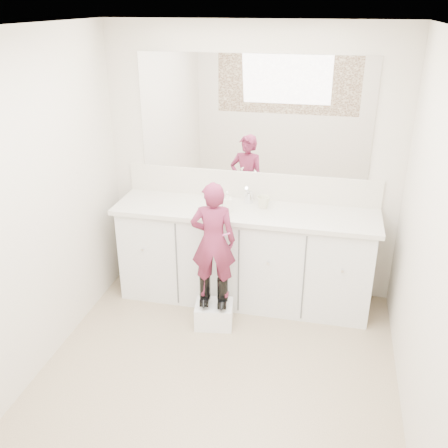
# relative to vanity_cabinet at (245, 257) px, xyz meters

# --- Properties ---
(floor) EXTENTS (3.00, 3.00, 0.00)m
(floor) POSITION_rel_vanity_cabinet_xyz_m (0.00, -1.23, -0.42)
(floor) COLOR #806D53
(floor) RESTS_ON ground
(ceiling) EXTENTS (3.00, 3.00, 0.00)m
(ceiling) POSITION_rel_vanity_cabinet_xyz_m (0.00, -1.23, 1.97)
(ceiling) COLOR white
(ceiling) RESTS_ON wall_back
(wall_back) EXTENTS (2.60, 0.00, 2.60)m
(wall_back) POSITION_rel_vanity_cabinet_xyz_m (0.00, 0.27, 0.77)
(wall_back) COLOR beige
(wall_back) RESTS_ON floor
(wall_front) EXTENTS (2.60, 0.00, 2.60)m
(wall_front) POSITION_rel_vanity_cabinet_xyz_m (0.00, -2.73, 0.77)
(wall_front) COLOR beige
(wall_front) RESTS_ON floor
(wall_left) EXTENTS (0.00, 3.00, 3.00)m
(wall_left) POSITION_rel_vanity_cabinet_xyz_m (-1.30, -1.23, 0.78)
(wall_left) COLOR beige
(wall_left) RESTS_ON floor
(wall_right) EXTENTS (0.00, 3.00, 3.00)m
(wall_right) POSITION_rel_vanity_cabinet_xyz_m (1.30, -1.23, 0.78)
(wall_right) COLOR beige
(wall_right) RESTS_ON floor
(vanity_cabinet) EXTENTS (2.20, 0.55, 0.85)m
(vanity_cabinet) POSITION_rel_vanity_cabinet_xyz_m (0.00, 0.00, 0.00)
(vanity_cabinet) COLOR silver
(vanity_cabinet) RESTS_ON floor
(countertop) EXTENTS (2.28, 0.58, 0.04)m
(countertop) POSITION_rel_vanity_cabinet_xyz_m (0.00, -0.01, 0.45)
(countertop) COLOR beige
(countertop) RESTS_ON vanity_cabinet
(backsplash) EXTENTS (2.28, 0.03, 0.25)m
(backsplash) POSITION_rel_vanity_cabinet_xyz_m (0.00, 0.26, 0.59)
(backsplash) COLOR beige
(backsplash) RESTS_ON countertop
(mirror) EXTENTS (2.00, 0.02, 1.00)m
(mirror) POSITION_rel_vanity_cabinet_xyz_m (0.00, 0.26, 1.22)
(mirror) COLOR white
(mirror) RESTS_ON wall_back
(dot_panel) EXTENTS (2.00, 0.01, 1.20)m
(dot_panel) POSITION_rel_vanity_cabinet_xyz_m (0.00, -2.71, 1.22)
(dot_panel) COLOR #472819
(dot_panel) RESTS_ON wall_front
(faucet) EXTENTS (0.08, 0.08, 0.10)m
(faucet) POSITION_rel_vanity_cabinet_xyz_m (0.00, 0.15, 0.52)
(faucet) COLOR silver
(faucet) RESTS_ON countertop
(cup) EXTENTS (0.13, 0.13, 0.10)m
(cup) POSITION_rel_vanity_cabinet_xyz_m (0.14, 0.05, 0.52)
(cup) COLOR beige
(cup) RESTS_ON countertop
(soap_bottle) EXTENTS (0.10, 0.10, 0.17)m
(soap_bottle) POSITION_rel_vanity_cabinet_xyz_m (-0.15, -0.08, 0.55)
(soap_bottle) COLOR white
(soap_bottle) RESTS_ON countertop
(step_stool) EXTENTS (0.35, 0.30, 0.20)m
(step_stool) POSITION_rel_vanity_cabinet_xyz_m (-0.17, -0.48, -0.33)
(step_stool) COLOR white
(step_stool) RESTS_ON floor
(boot_left) EXTENTS (0.12, 0.19, 0.26)m
(boot_left) POSITION_rel_vanity_cabinet_xyz_m (-0.24, -0.48, -0.10)
(boot_left) COLOR black
(boot_left) RESTS_ON step_stool
(boot_right) EXTENTS (0.12, 0.19, 0.26)m
(boot_right) POSITION_rel_vanity_cabinet_xyz_m (-0.09, -0.48, -0.10)
(boot_right) COLOR black
(boot_right) RESTS_ON step_stool
(toddler) EXTENTS (0.39, 0.29, 0.99)m
(toddler) POSITION_rel_vanity_cabinet_xyz_m (-0.17, -0.48, 0.37)
(toddler) COLOR #AC3563
(toddler) RESTS_ON step_stool
(toothbrush) EXTENTS (0.14, 0.03, 0.06)m
(toothbrush) POSITION_rel_vanity_cabinet_xyz_m (-0.10, -0.48, 0.42)
(toothbrush) COLOR pink
(toothbrush) RESTS_ON toddler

